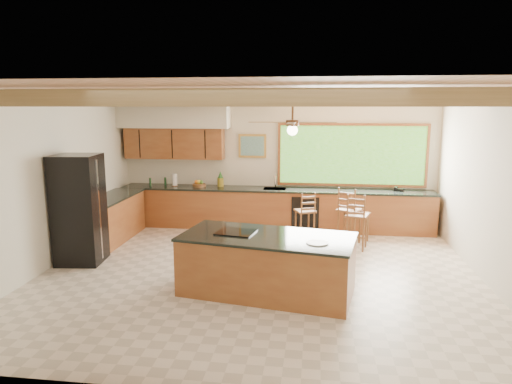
# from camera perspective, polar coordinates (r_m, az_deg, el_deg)

# --- Properties ---
(ground) EXTENTS (7.20, 7.20, 0.00)m
(ground) POSITION_cam_1_polar(r_m,az_deg,el_deg) (7.73, 0.34, -10.19)
(ground) COLOR beige
(ground) RESTS_ON ground
(room_shell) EXTENTS (7.27, 6.54, 3.02)m
(room_shell) POSITION_cam_1_polar(r_m,az_deg,el_deg) (7.91, -0.27, 6.77)
(room_shell) COLOR beige
(room_shell) RESTS_ON ground
(counter_run) EXTENTS (7.12, 3.10, 1.27)m
(counter_run) POSITION_cam_1_polar(r_m,az_deg,el_deg) (10.10, -2.50, -2.41)
(counter_run) COLOR brown
(counter_run) RESTS_ON ground
(island) EXTENTS (2.70, 1.61, 0.90)m
(island) POSITION_cam_1_polar(r_m,az_deg,el_deg) (6.88, 1.40, -8.97)
(island) COLOR brown
(island) RESTS_ON ground
(refrigerator) EXTENTS (0.82, 0.81, 1.93)m
(refrigerator) POSITION_cam_1_polar(r_m,az_deg,el_deg) (8.62, -21.24, -2.02)
(refrigerator) COLOR black
(refrigerator) RESTS_ON ground
(bar_stool_a) EXTENTS (0.56, 0.56, 1.17)m
(bar_stool_a) POSITION_cam_1_polar(r_m,az_deg,el_deg) (9.28, 11.65, -2.35)
(bar_stool_a) COLOR brown
(bar_stool_a) RESTS_ON ground
(bar_stool_b) EXTENTS (0.49, 0.49, 1.03)m
(bar_stool_b) POSITION_cam_1_polar(r_m,az_deg,el_deg) (9.42, 6.14, -2.51)
(bar_stool_b) COLOR brown
(bar_stool_b) RESTS_ON ground
(bar_stool_c) EXTENTS (0.49, 0.49, 1.11)m
(bar_stool_c) POSITION_cam_1_polar(r_m,az_deg,el_deg) (8.99, 12.57, -3.03)
(bar_stool_c) COLOR brown
(bar_stool_c) RESTS_ON ground
(bar_stool_d) EXTENTS (0.47, 0.47, 0.99)m
(bar_stool_d) POSITION_cam_1_polar(r_m,az_deg,el_deg) (9.48, 12.86, -2.78)
(bar_stool_d) COLOR brown
(bar_stool_d) RESTS_ON ground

